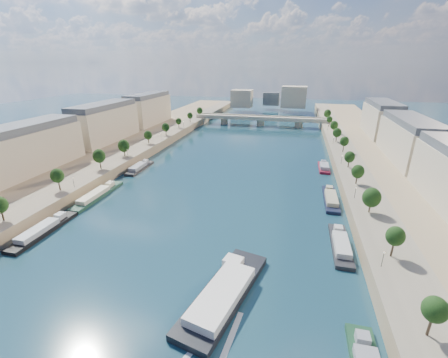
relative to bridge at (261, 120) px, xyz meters
The scene contains 16 objects.
ground 136.09m from the bridge, 90.00° to the right, with size 700.00×700.00×0.00m, color #0D303D.
quay_left 153.90m from the bridge, 117.90° to the right, with size 44.00×520.00×5.00m, color #9E8460.
quay_right 153.90m from the bridge, 62.10° to the right, with size 44.00×520.00×5.00m, color #9E8460.
pave_left 147.45m from the bridge, 112.74° to the right, with size 14.00×520.00×0.10m, color gray.
pave_right 147.45m from the bridge, 67.26° to the right, with size 14.00×520.00×0.10m, color gray.
trees_left 144.94m from the bridge, 112.32° to the right, with size 4.80×268.80×8.26m.
trees_right 137.58m from the bridge, 66.42° to the right, with size 4.80×268.80×8.26m.
lamps_left 155.17m from the bridge, 109.78° to the right, with size 0.36×200.36×4.28m.
lamps_right 141.15m from the bridge, 68.16° to the right, with size 0.36×200.36×4.28m.
buildings_left 150.76m from the bridge, 124.43° to the right, with size 16.00×226.00×23.20m.
buildings_right 150.76m from the bridge, 55.57° to the right, with size 16.00×226.00×23.20m.
skyline 84.14m from the bridge, 87.81° to the left, with size 79.00×42.00×22.00m.
bridge is the anchor object (origin of this frame).
tour_barge 204.95m from the bridge, 85.23° to the right, with size 16.34×33.42×4.37m.
moored_barges_left 196.57m from the bridge, 103.39° to the right, with size 5.00×151.09×3.60m.
moored_barges_right 188.08m from the bridge, 76.00° to the right, with size 5.00×164.41×3.60m.
Camera 1 is at (29.80, -21.16, 50.63)m, focal length 24.00 mm.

